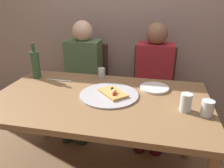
# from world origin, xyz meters

# --- Properties ---
(back_wall) EXTENTS (6.00, 0.10, 2.60)m
(back_wall) POSITION_xyz_m (0.00, 1.19, 1.30)
(back_wall) COLOR gray
(back_wall) RESTS_ON ground_plane
(dining_table) EXTENTS (1.54, 0.90, 0.73)m
(dining_table) POSITION_xyz_m (0.00, 0.00, 0.66)
(dining_table) COLOR olive
(dining_table) RESTS_ON ground_plane
(pizza_tray) EXTENTS (0.43, 0.43, 0.01)m
(pizza_tray) POSITION_xyz_m (0.06, 0.05, 0.74)
(pizza_tray) COLOR #ADADB2
(pizza_tray) RESTS_ON dining_table
(pizza_slice_last) EXTENTS (0.25, 0.25, 0.05)m
(pizza_slice_last) POSITION_xyz_m (0.09, 0.05, 0.76)
(pizza_slice_last) COLOR tan
(pizza_slice_last) RESTS_ON pizza_tray
(wine_bottle) EXTENTS (0.07, 0.07, 0.31)m
(wine_bottle) POSITION_xyz_m (-0.64, 0.27, 0.86)
(wine_bottle) COLOR #2D5133
(wine_bottle) RESTS_ON dining_table
(tumbler_near) EXTENTS (0.07, 0.07, 0.12)m
(tumbler_near) POSITION_xyz_m (0.58, -0.07, 0.79)
(tumbler_near) COLOR silver
(tumbler_near) RESTS_ON dining_table
(tumbler_far) EXTENTS (0.06, 0.06, 0.09)m
(tumbler_far) POSITION_xyz_m (-0.08, 0.38, 0.78)
(tumbler_far) COLOR #B7C6BC
(tumbler_far) RESTS_ON dining_table
(wine_glass) EXTENTS (0.08, 0.08, 0.10)m
(wine_glass) POSITION_xyz_m (0.70, -0.10, 0.78)
(wine_glass) COLOR silver
(wine_glass) RESTS_ON dining_table
(plate_stack) EXTENTS (0.22, 0.22, 0.02)m
(plate_stack) POSITION_xyz_m (0.38, 0.23, 0.74)
(plate_stack) COLOR white
(plate_stack) RESTS_ON dining_table
(table_knife) EXTENTS (0.22, 0.02, 0.01)m
(table_knife) POSITION_xyz_m (-0.42, 0.24, 0.74)
(table_knife) COLOR #B7B7BC
(table_knife) RESTS_ON dining_table
(chair_left) EXTENTS (0.44, 0.44, 0.90)m
(chair_left) POSITION_xyz_m (-0.39, 0.85, 0.51)
(chair_left) COLOR #472D1E
(chair_left) RESTS_ON ground_plane
(chair_right) EXTENTS (0.44, 0.44, 0.90)m
(chair_right) POSITION_xyz_m (0.36, 0.85, 0.51)
(chair_right) COLOR #472D1E
(chair_right) RESTS_ON ground_plane
(guest_in_sweater) EXTENTS (0.36, 0.56, 1.17)m
(guest_in_sweater) POSITION_xyz_m (-0.39, 0.70, 0.64)
(guest_in_sweater) COLOR #4C6B47
(guest_in_sweater) RESTS_ON ground_plane
(guest_in_beanie) EXTENTS (0.36, 0.56, 1.17)m
(guest_in_beanie) POSITION_xyz_m (0.36, 0.70, 0.64)
(guest_in_beanie) COLOR maroon
(guest_in_beanie) RESTS_ON ground_plane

